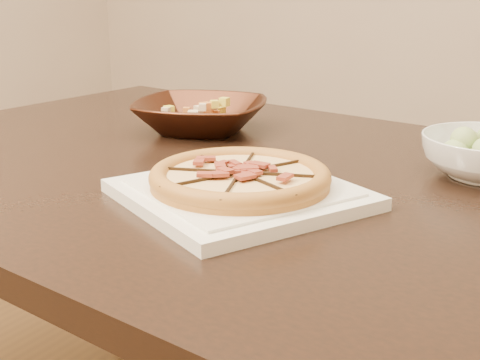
{
  "coord_description": "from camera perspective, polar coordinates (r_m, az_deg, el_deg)",
  "views": [
    {
      "loc": [
        0.74,
        -0.89,
        1.05
      ],
      "look_at": [
        0.27,
        -0.15,
        0.78
      ],
      "focal_mm": 50.0,
      "sensor_mm": 36.0,
      "label": 1
    }
  ],
  "objects": [
    {
      "name": "dining_table",
      "position": [
        1.12,
        0.43,
        -3.48
      ],
      "size": [
        1.56,
        1.08,
        0.75
      ],
      "color": "black",
      "rests_on": "floor"
    },
    {
      "name": "plate",
      "position": [
        0.93,
        -0.0,
        -1.15
      ],
      "size": [
        0.39,
        0.39,
        0.02
      ],
      "color": "white",
      "rests_on": "dining_table"
    },
    {
      "name": "pizza",
      "position": [
        0.92,
        -0.0,
        0.23
      ],
      "size": [
        0.25,
        0.25,
        0.03
      ],
      "color": "#AB7B3D",
      "rests_on": "plate"
    },
    {
      "name": "bronze_bowl",
      "position": [
        1.34,
        -3.38,
        5.49
      ],
      "size": [
        0.33,
        0.33,
        0.06
      ],
      "primitive_type": "imported",
      "rotation": [
        0.0,
        0.0,
        0.34
      ],
      "color": "#3F1F12",
      "rests_on": "dining_table"
    },
    {
      "name": "mixed_dish",
      "position": [
        1.33,
        -3.47,
        7.42
      ],
      "size": [
        0.11,
        0.12,
        0.03
      ],
      "color": "beige",
      "rests_on": "bronze_bowl"
    }
  ]
}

